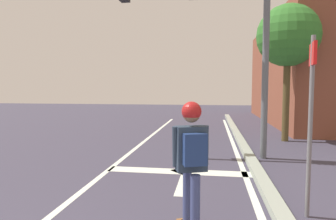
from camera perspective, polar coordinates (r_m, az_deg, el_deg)
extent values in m
cube|color=silver|center=(7.03, -10.33, -10.47)|extent=(0.12, 20.00, 0.01)
cube|color=silver|center=(6.71, 14.43, -11.27)|extent=(0.12, 20.00, 0.01)
cube|color=silver|center=(6.41, 2.08, -11.88)|extent=(3.06, 0.40, 0.01)
cube|color=silver|center=(5.70, 2.82, -13.99)|extent=(0.16, 1.40, 0.01)
cube|color=silver|center=(6.51, 3.57, -11.64)|extent=(0.71, 0.71, 0.01)
cube|color=#969F91|center=(6.73, 16.60, -10.69)|extent=(0.24, 24.00, 0.14)
cylinder|color=#3D487A|center=(3.79, 3.75, -16.41)|extent=(0.11, 0.11, 0.75)
cylinder|color=#3D487A|center=(3.48, 5.32, -18.40)|extent=(0.11, 0.11, 0.75)
cube|color=#2C3C4F|center=(3.45, 4.56, -7.48)|extent=(0.39, 0.29, 0.53)
cylinder|color=#2C3C4F|center=(3.43, 1.44, -7.13)|extent=(0.07, 0.11, 0.48)
cylinder|color=#2C3C4F|center=(3.52, 7.33, -6.85)|extent=(0.07, 0.10, 0.48)
sphere|color=#88694B|center=(3.39, 4.60, -0.72)|extent=(0.21, 0.21, 0.21)
sphere|color=red|center=(3.39, 4.61, -0.28)|extent=(0.23, 0.23, 0.23)
cube|color=navy|center=(3.31, 5.22, -7.63)|extent=(0.29, 0.22, 0.36)
cylinder|color=slate|center=(7.76, 18.48, 9.66)|extent=(0.16, 0.16, 5.08)
cylinder|color=slate|center=(4.44, 25.96, -3.19)|extent=(0.06, 0.06, 2.50)
cube|color=red|center=(4.42, 26.39, 9.74)|extent=(0.12, 0.44, 0.30)
cylinder|color=#504223|center=(10.53, 22.02, 2.17)|extent=(0.22, 0.22, 2.90)
sphere|color=#34772C|center=(10.66, 22.34, 13.28)|extent=(2.03, 2.03, 2.03)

